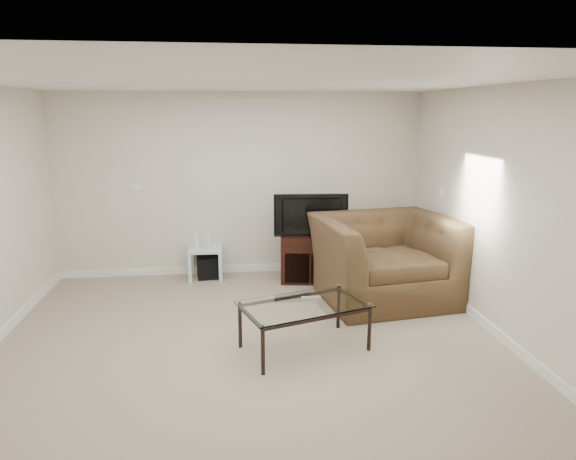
{
  "coord_description": "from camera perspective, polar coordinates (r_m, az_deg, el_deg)",
  "views": [
    {
      "loc": [
        -0.19,
        -4.55,
        2.25
      ],
      "look_at": [
        0.5,
        1.2,
        0.9
      ],
      "focal_mm": 32.0,
      "sensor_mm": 36.0,
      "label": 1
    }
  ],
  "objects": [
    {
      "name": "floor",
      "position": [
        5.08,
        -4.1,
        -13.22
      ],
      "size": [
        5.0,
        5.0,
        0.0
      ],
      "primitive_type": "plane",
      "color": "tan",
      "rests_on": "ground"
    },
    {
      "name": "ceiling",
      "position": [
        4.56,
        -4.63,
        16.22
      ],
      "size": [
        5.0,
        5.0,
        0.0
      ],
      "primitive_type": "plane",
      "color": "white",
      "rests_on": "ground"
    },
    {
      "name": "wall_back",
      "position": [
        7.12,
        -5.27,
        5.01
      ],
      "size": [
        5.0,
        0.02,
        2.5
      ],
      "primitive_type": "cube",
      "color": "silver",
      "rests_on": "ground"
    },
    {
      "name": "wall_right",
      "position": [
        5.38,
        23.33,
        1.32
      ],
      "size": [
        0.02,
        5.0,
        2.5
      ],
      "primitive_type": "cube",
      "color": "silver",
      "rests_on": "ground"
    },
    {
      "name": "plate_back",
      "position": [
        7.21,
        -16.5,
        4.62
      ],
      "size": [
        0.12,
        0.02,
        0.12
      ],
      "primitive_type": "cube",
      "color": "white",
      "rests_on": "wall_back"
    },
    {
      "name": "plate_right_switch",
      "position": [
        6.78,
        16.55,
        4.11
      ],
      "size": [
        0.02,
        0.09,
        0.13
      ],
      "primitive_type": "cube",
      "color": "white",
      "rests_on": "wall_right"
    },
    {
      "name": "plate_right_outlet",
      "position": [
        6.72,
        17.03,
        -4.33
      ],
      "size": [
        0.02,
        0.08,
        0.12
      ],
      "primitive_type": "cube",
      "color": "white",
      "rests_on": "wall_right"
    },
    {
      "name": "tv_stand",
      "position": [
        6.96,
        2.43,
        -2.97
      ],
      "size": [
        0.84,
        0.64,
        0.64
      ],
      "primitive_type": null,
      "rotation": [
        0.0,
        0.0,
        -0.14
      ],
      "color": "black",
      "rests_on": "floor"
    },
    {
      "name": "dvd_player",
      "position": [
        6.86,
        2.46,
        -1.35
      ],
      "size": [
        0.5,
        0.39,
        0.06
      ],
      "primitive_type": "cube",
      "rotation": [
        0.0,
        0.0,
        -0.14
      ],
      "color": "black",
      "rests_on": "tv_stand"
    },
    {
      "name": "television",
      "position": [
        6.78,
        2.49,
        1.83
      ],
      "size": [
        0.91,
        0.24,
        0.56
      ],
      "primitive_type": "imported",
      "rotation": [
        0.0,
        0.0,
        -0.07
      ],
      "color": "black",
      "rests_on": "tv_stand"
    },
    {
      "name": "side_table",
      "position": [
        7.13,
        -9.11,
        -3.61
      ],
      "size": [
        0.45,
        0.45,
        0.43
      ],
      "primitive_type": null,
      "rotation": [
        0.0,
        0.0,
        -0.01
      ],
      "color": "silver",
      "rests_on": "floor"
    },
    {
      "name": "subwoofer",
      "position": [
        7.16,
        -8.87,
        -4.05
      ],
      "size": [
        0.32,
        0.32,
        0.29
      ],
      "primitive_type": "cube",
      "rotation": [
        0.0,
        0.0,
        0.11
      ],
      "color": "black",
      "rests_on": "floor"
    },
    {
      "name": "game_console",
      "position": [
        7.04,
        -10.08,
        -1.22
      ],
      "size": [
        0.05,
        0.14,
        0.2
      ],
      "primitive_type": "cube",
      "rotation": [
        0.0,
        0.0,
        0.02
      ],
      "color": "white",
      "rests_on": "side_table"
    },
    {
      "name": "game_case",
      "position": [
        7.03,
        -8.77,
        -1.3
      ],
      "size": [
        0.05,
        0.13,
        0.17
      ],
      "primitive_type": "cube",
      "rotation": [
        0.0,
        0.0,
        -0.01
      ],
      "color": "silver",
      "rests_on": "side_table"
    },
    {
      "name": "recliner",
      "position": [
        6.25,
        10.7,
        -1.64
      ],
      "size": [
        1.68,
        1.22,
        1.36
      ],
      "primitive_type": "imported",
      "rotation": [
        0.0,
        0.0,
        0.14
      ],
      "color": "brown",
      "rests_on": "floor"
    },
    {
      "name": "coffee_table",
      "position": [
        5.01,
        1.83,
        -10.66
      ],
      "size": [
        1.33,
        1.0,
        0.46
      ],
      "primitive_type": null,
      "rotation": [
        0.0,
        0.0,
        0.32
      ],
      "color": "black",
      "rests_on": "floor"
    },
    {
      "name": "remote",
      "position": [
        5.04,
        2.59,
        -7.54
      ],
      "size": [
        0.19,
        0.05,
        0.02
      ],
      "primitive_type": "cube",
      "rotation": [
        0.0,
        0.0,
        -0.01
      ],
      "color": "#B2B2B7",
      "rests_on": "coffee_table"
    }
  ]
}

